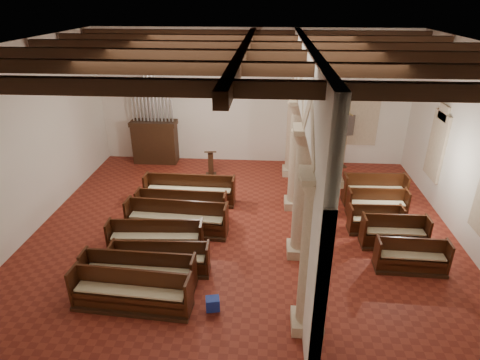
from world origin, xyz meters
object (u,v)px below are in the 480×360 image
Objects in this scene: nave_pew_0 at (132,297)px; lectern at (211,165)px; pipe_organ at (155,134)px; processional_banner at (345,150)px; aisle_pew_0 at (411,260)px.

lectern is at bearing 87.57° from nave_pew_0.
processional_banner is at bearing -0.04° from pipe_organ.
pipe_organ is at bearing 142.99° from aisle_pew_0.
pipe_organ is 9.90m from nave_pew_0.
processional_banner is at bearing 58.49° from nave_pew_0.
pipe_organ reaches higher than processional_banner.
nave_pew_0 is (1.93, -9.66, -1.02)m from pipe_organ.
processional_banner is 1.31× the size of aisle_pew_0.
nave_pew_0 reaches higher than aisle_pew_0.
lectern is 0.41× the size of nave_pew_0.
aisle_pew_0 is (9.44, -7.57, -1.04)m from pipe_organ.
processional_banner is 0.86× the size of nave_pew_0.
aisle_pew_0 is at bearing -50.71° from lectern.
nave_pew_0 is 1.53× the size of aisle_pew_0.
aisle_pew_0 is (6.64, -6.08, -0.19)m from lectern.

